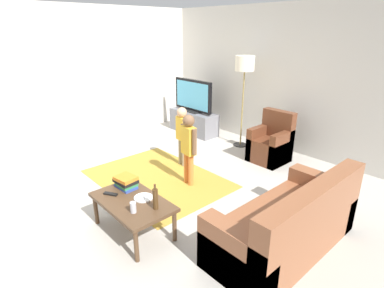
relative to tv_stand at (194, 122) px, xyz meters
name	(u,v)px	position (x,y,z in m)	size (l,w,h in m)	color
ground	(161,196)	(1.82, -2.30, -0.24)	(7.80, 7.80, 0.00)	#B2ADA3
wall_back	(286,79)	(1.82, 0.70, 1.11)	(6.00, 0.12, 2.70)	silver
wall_left	(66,78)	(-1.18, -2.30, 1.11)	(0.12, 6.00, 2.70)	silver
area_rug	(157,178)	(1.34, -2.01, -0.24)	(2.20, 1.60, 0.01)	#B28C33
tv_stand	(194,122)	(0.00, 0.00, 0.00)	(1.20, 0.44, 0.50)	slate
tv	(193,96)	(0.00, -0.02, 0.60)	(1.10, 0.28, 0.71)	black
couch	(291,227)	(3.66, -1.95, 0.05)	(0.80, 1.80, 0.86)	brown
armchair	(271,145)	(2.12, -0.04, 0.05)	(0.60, 0.60, 0.90)	brown
floor_lamp	(245,68)	(1.26, 0.15, 1.30)	(0.36, 0.36, 1.78)	#262626
child_near_tv	(182,131)	(1.20, -1.36, 0.38)	(0.34, 0.17, 1.03)	gray
child_center	(189,143)	(1.79, -1.74, 0.42)	(0.36, 0.18, 1.10)	orange
coffee_table	(132,204)	(2.27, -3.02, 0.13)	(1.00, 0.60, 0.42)	#513823
book_stack	(126,182)	(1.96, -2.91, 0.25)	(0.29, 0.24, 0.15)	#334CA5
bottle	(155,199)	(2.59, -2.92, 0.30)	(0.06, 0.06, 0.29)	#4C3319
tv_remote	(111,194)	(1.99, -3.14, 0.19)	(0.17, 0.05, 0.02)	black
soda_can	(133,207)	(2.49, -3.14, 0.24)	(0.07, 0.07, 0.12)	silver
plate	(143,198)	(2.32, -2.90, 0.18)	(0.22, 0.22, 0.02)	white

